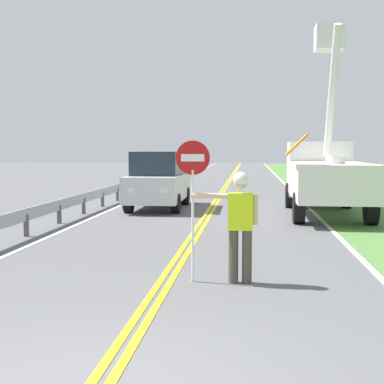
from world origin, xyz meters
TOP-DOWN VIEW (x-y plane):
  - centerline_yellow_left at (-0.09, 20.00)m, footprint 0.11×110.00m
  - centerline_yellow_right at (0.09, 20.00)m, footprint 0.11×110.00m
  - edge_line_right at (3.60, 20.00)m, footprint 0.12×110.00m
  - edge_line_left at (-3.60, 20.00)m, footprint 0.12×110.00m
  - flagger_worker at (1.22, 4.11)m, footprint 1.09×0.25m
  - stop_sign_paddle at (0.45, 4.10)m, footprint 0.56×0.04m
  - utility_bucket_truck at (3.89, 13.63)m, footprint 2.77×6.85m
  - oncoming_suv_nearest at (-1.95, 14.62)m, footprint 1.94×4.62m
  - guardrail_left_shoulder at (-4.20, 16.11)m, footprint 0.10×32.00m

SIDE VIEW (x-z plane):
  - centerline_yellow_left at x=-0.09m, z-range 0.00..0.01m
  - centerline_yellow_right at x=0.09m, z-range 0.00..0.01m
  - edge_line_right at x=3.60m, z-range 0.00..0.01m
  - edge_line_left at x=-3.60m, z-range 0.00..0.01m
  - guardrail_left_shoulder at x=-4.20m, z-range 0.16..0.87m
  - flagger_worker at x=1.22m, z-range 0.13..1.96m
  - oncoming_suv_nearest at x=-1.95m, z-range 0.01..2.11m
  - utility_bucket_truck at x=3.89m, z-range -1.64..4.52m
  - stop_sign_paddle at x=0.45m, z-range 0.54..2.87m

